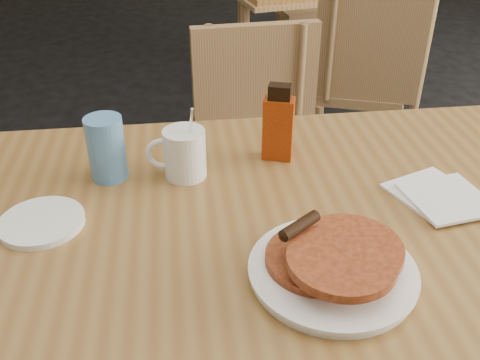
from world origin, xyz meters
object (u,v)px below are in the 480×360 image
(chair_neighbor_near, at_px, (359,71))
(syrup_bottle, at_px, (278,125))
(blue_tumbler, at_px, (106,148))
(main_table, at_px, (279,242))
(chair_main_far, at_px, (256,145))
(pancake_plate, at_px, (334,264))
(coffee_mug, at_px, (183,153))

(chair_neighbor_near, xyz_separation_m, syrup_bottle, (-0.44, -1.08, 0.29))
(syrup_bottle, relative_size, blue_tumbler, 1.27)
(main_table, height_order, chair_main_far, chair_main_far)
(main_table, xyz_separation_m, syrup_bottle, (0.02, 0.24, 0.12))
(pancake_plate, height_order, blue_tumbler, blue_tumbler)
(syrup_bottle, bearing_deg, chair_main_far, 103.72)
(pancake_plate, xyz_separation_m, syrup_bottle, (-0.05, 0.38, 0.05))
(main_table, height_order, blue_tumbler, blue_tumbler)
(chair_main_far, bearing_deg, coffee_mug, -117.37)
(blue_tumbler, bearing_deg, chair_main_far, 59.39)
(syrup_bottle, bearing_deg, main_table, -81.88)
(chair_main_far, xyz_separation_m, blue_tumbler, (-0.33, -0.56, 0.30))
(chair_main_far, distance_m, pancake_plate, 0.90)
(chair_main_far, bearing_deg, pancake_plate, -94.97)
(syrup_bottle, xyz_separation_m, blue_tumbler, (-0.34, -0.07, -0.01))
(main_table, relative_size, chair_main_far, 1.65)
(pancake_plate, bearing_deg, main_table, 117.15)
(chair_neighbor_near, distance_m, pancake_plate, 1.52)
(chair_main_far, height_order, coffee_mug, coffee_mug)
(chair_main_far, height_order, chair_neighbor_near, chair_neighbor_near)
(pancake_plate, bearing_deg, syrup_bottle, 98.01)
(coffee_mug, height_order, syrup_bottle, syrup_bottle)
(coffee_mug, xyz_separation_m, syrup_bottle, (0.19, 0.07, 0.02))
(main_table, distance_m, syrup_bottle, 0.27)
(chair_neighbor_near, height_order, pancake_plate, chair_neighbor_near)
(main_table, xyz_separation_m, blue_tumbler, (-0.33, 0.17, 0.10))
(main_table, relative_size, chair_neighbor_near, 1.60)
(chair_main_far, height_order, pancake_plate, chair_main_far)
(main_table, distance_m, pancake_plate, 0.16)
(main_table, bearing_deg, chair_main_far, 89.89)
(chair_neighbor_near, relative_size, blue_tumbler, 6.92)
(pancake_plate, bearing_deg, chair_neighbor_near, 75.11)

